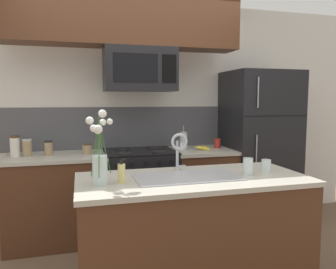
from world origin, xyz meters
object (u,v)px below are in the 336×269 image
(banana_bunch, at_px, (203,148))
(coffee_tin, at_px, (217,143))
(stove_range, at_px, (140,192))
(drinking_glass, at_px, (248,166))
(spare_glass, at_px, (266,166))
(storage_jar_medium, at_px, (27,148))
(microwave, at_px, (140,70))
(flower_vase, at_px, (100,160))
(dish_soap_bottle, at_px, (122,173))
(storage_jar_tall, at_px, (15,146))
(french_press, at_px, (183,141))
(storage_jar_squat, at_px, (87,149))
(refrigerator, at_px, (258,147))
(sink_faucet, at_px, (179,147))
(storage_jar_short, at_px, (49,148))

(banana_bunch, xyz_separation_m, coffee_tin, (0.22, 0.11, 0.03))
(stove_range, distance_m, drinking_glass, 1.51)
(spare_glass, bearing_deg, storage_jar_medium, 146.45)
(spare_glass, bearing_deg, stove_range, 122.07)
(microwave, bearing_deg, flower_vase, -111.55)
(stove_range, bearing_deg, dish_soap_bottle, -105.67)
(storage_jar_tall, distance_m, dish_soap_bottle, 1.59)
(dish_soap_bottle, xyz_separation_m, flower_vase, (-0.14, -0.02, 0.10))
(drinking_glass, bearing_deg, french_press, 93.22)
(flower_vase, bearing_deg, dish_soap_bottle, 6.43)
(storage_jar_tall, bearing_deg, spare_glass, -32.17)
(storage_jar_squat, height_order, flower_vase, flower_vase)
(stove_range, relative_size, storage_jar_tall, 4.47)
(french_press, bearing_deg, refrigerator, -2.46)
(banana_bunch, xyz_separation_m, drinking_glass, (-0.12, -1.23, 0.04))
(spare_glass, bearing_deg, sink_faucet, 163.96)
(refrigerator, bearing_deg, storage_jar_short, 179.99)
(stove_range, height_order, spare_glass, spare_glass)
(sink_faucet, bearing_deg, coffee_tin, 53.65)
(microwave, relative_size, spare_glass, 7.59)
(stove_range, distance_m, spare_glass, 1.54)
(stove_range, bearing_deg, banana_bunch, -4.82)
(microwave, height_order, coffee_tin, microwave)
(refrigerator, distance_m, storage_jar_short, 2.38)
(sink_faucet, bearing_deg, microwave, 96.61)
(microwave, bearing_deg, sink_faucet, -83.39)
(storage_jar_tall, distance_m, banana_bunch, 1.97)
(drinking_glass, distance_m, spare_glass, 0.19)
(refrigerator, distance_m, flower_vase, 2.36)
(storage_jar_squat, bearing_deg, french_press, 2.65)
(refrigerator, xyz_separation_m, flower_vase, (-1.95, -1.32, 0.17))
(storage_jar_short, relative_size, banana_bunch, 0.78)
(storage_jar_tall, height_order, spare_glass, storage_jar_tall)
(storage_jar_tall, xyz_separation_m, dish_soap_bottle, (0.89, -1.32, -0.04))
(storage_jar_medium, xyz_separation_m, storage_jar_short, (0.20, -0.01, -0.01))
(storage_jar_tall, relative_size, flower_vase, 0.42)
(banana_bunch, distance_m, sink_faucet, 1.17)
(spare_glass, bearing_deg, storage_jar_squat, 136.83)
(stove_range, distance_m, banana_bunch, 0.85)
(storage_jar_short, relative_size, sink_faucet, 0.49)
(microwave, bearing_deg, spare_glass, -57.49)
(storage_jar_medium, bearing_deg, microwave, -2.69)
(microwave, relative_size, dish_soap_bottle, 4.51)
(banana_bunch, relative_size, flower_vase, 0.38)
(spare_glass, bearing_deg, storage_jar_short, 143.69)
(refrigerator, bearing_deg, coffee_tin, 176.67)
(storage_jar_short, relative_size, french_press, 0.56)
(stove_range, distance_m, coffee_tin, 1.06)
(microwave, relative_size, drinking_glass, 5.82)
(stove_range, relative_size, storage_jar_medium, 5.41)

